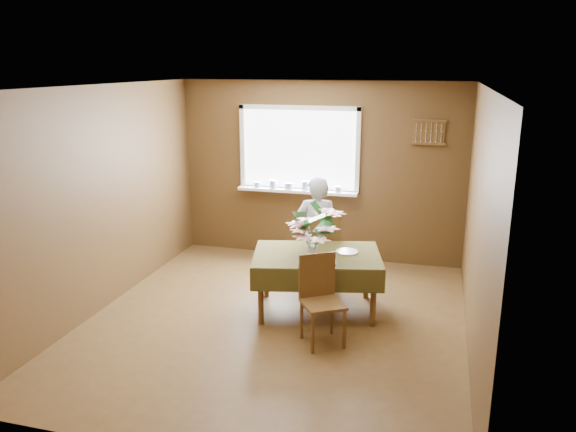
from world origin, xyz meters
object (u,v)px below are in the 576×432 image
(dining_table, at_px, (317,261))
(seated_woman, at_px, (316,234))
(flower_bouquet, at_px, (313,229))
(chair_far, at_px, (322,248))
(chair_near, at_px, (320,295))

(dining_table, relative_size, seated_woman, 1.11)
(dining_table, distance_m, flower_bouquet, 0.45)
(chair_far, relative_size, seated_woman, 0.66)
(seated_woman, distance_m, flower_bouquet, 0.86)
(chair_near, relative_size, flower_bouquet, 1.50)
(flower_bouquet, bearing_deg, chair_far, 94.91)
(chair_far, height_order, chair_near, chair_far)
(dining_table, bearing_deg, chair_near, -87.75)
(chair_far, bearing_deg, flower_bouquet, 60.96)
(dining_table, bearing_deg, chair_far, 84.06)
(dining_table, height_order, chair_near, chair_near)
(chair_near, height_order, seated_woman, seated_woman)
(dining_table, height_order, flower_bouquet, flower_bouquet)
(dining_table, xyz_separation_m, chair_near, (0.18, -0.68, -0.11))
(seated_woman, bearing_deg, flower_bouquet, 84.15)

